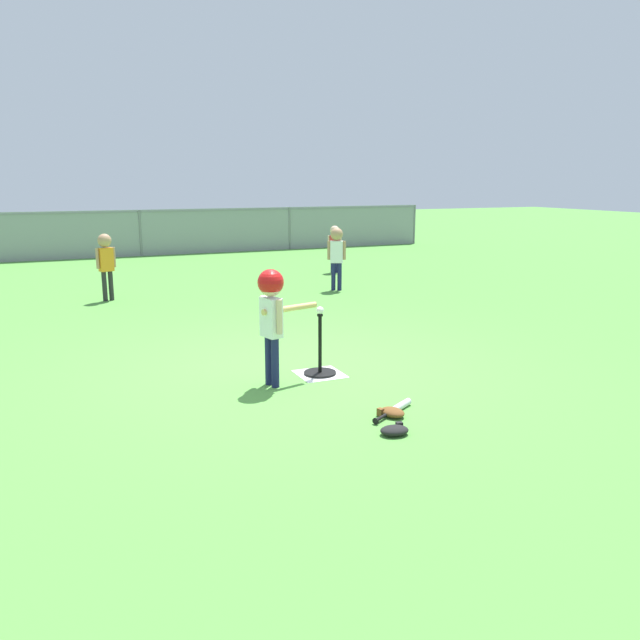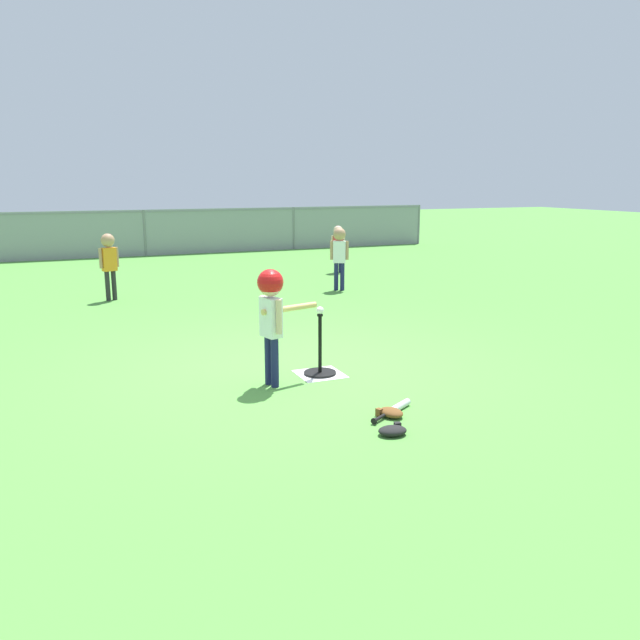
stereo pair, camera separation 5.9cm
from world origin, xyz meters
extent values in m
plane|color=#51933D|center=(0.00, 0.00, 0.00)|extent=(60.00, 60.00, 0.00)
cube|color=white|center=(0.14, -0.30, 0.00)|extent=(0.44, 0.44, 0.01)
cylinder|color=black|center=(0.14, -0.30, 0.01)|extent=(0.32, 0.32, 0.03)
cylinder|color=black|center=(0.14, -0.30, 0.32)|extent=(0.04, 0.04, 0.58)
cylinder|color=black|center=(0.14, -0.30, 0.60)|extent=(0.06, 0.06, 0.02)
sphere|color=white|center=(0.14, -0.30, 0.65)|extent=(0.07, 0.07, 0.07)
cylinder|color=#191E4C|center=(-0.43, -0.39, 0.23)|extent=(0.07, 0.07, 0.47)
cylinder|color=#191E4C|center=(-0.40, -0.49, 0.23)|extent=(0.07, 0.07, 0.47)
cube|color=white|center=(-0.41, -0.44, 0.65)|extent=(0.17, 0.23, 0.37)
cylinder|color=beige|center=(-0.45, -0.32, 0.68)|extent=(0.05, 0.05, 0.31)
cylinder|color=beige|center=(-0.38, -0.57, 0.68)|extent=(0.05, 0.05, 0.31)
sphere|color=beige|center=(-0.41, -0.44, 0.95)|extent=(0.21, 0.21, 0.21)
sphere|color=red|center=(-0.41, -0.44, 0.98)|extent=(0.24, 0.24, 0.24)
cylinder|color=#DBB266|center=(-0.21, -0.39, 0.71)|extent=(0.59, 0.21, 0.06)
cylinder|color=#191E4C|center=(2.40, 4.04, 0.24)|extent=(0.07, 0.07, 0.48)
cylinder|color=#191E4C|center=(2.31, 4.09, 0.24)|extent=(0.07, 0.07, 0.48)
cube|color=white|center=(2.36, 4.07, 0.67)|extent=(0.25, 0.21, 0.37)
cylinder|color=tan|center=(2.47, 4.00, 0.70)|extent=(0.05, 0.05, 0.32)
cylinder|color=tan|center=(2.24, 4.13, 0.70)|extent=(0.05, 0.05, 0.32)
sphere|color=tan|center=(2.36, 4.07, 0.97)|extent=(0.21, 0.21, 0.21)
cylinder|color=#191E4C|center=(3.28, 6.02, 0.21)|extent=(0.07, 0.07, 0.43)
cylinder|color=#191E4C|center=(3.19, 6.06, 0.21)|extent=(0.07, 0.07, 0.43)
cube|color=red|center=(3.24, 6.04, 0.60)|extent=(0.22, 0.19, 0.33)
cylinder|color=beige|center=(3.34, 5.99, 0.62)|extent=(0.05, 0.05, 0.29)
cylinder|color=beige|center=(3.13, 6.09, 0.62)|extent=(0.05, 0.05, 0.29)
sphere|color=beige|center=(3.24, 6.04, 0.87)|extent=(0.19, 0.19, 0.19)
cylinder|color=#262626|center=(-1.33, 4.65, 0.24)|extent=(0.07, 0.07, 0.47)
cylinder|color=#262626|center=(-1.43, 4.62, 0.24)|extent=(0.07, 0.07, 0.47)
cube|color=orange|center=(-1.38, 4.63, 0.66)|extent=(0.24, 0.18, 0.37)
cylinder|color=tan|center=(-1.25, 4.67, 0.68)|extent=(0.05, 0.05, 0.31)
cylinder|color=tan|center=(-1.50, 4.60, 0.68)|extent=(0.05, 0.05, 0.31)
sphere|color=tan|center=(-1.38, 4.63, 0.96)|extent=(0.21, 0.21, 0.21)
cylinder|color=silver|center=(0.37, -1.47, 0.03)|extent=(0.27, 0.19, 0.06)
cylinder|color=black|center=(0.13, -1.61, 0.03)|extent=(0.25, 0.17, 0.03)
cylinder|color=black|center=(0.01, -1.68, 0.03)|extent=(0.04, 0.05, 0.05)
ellipsoid|color=brown|center=(0.22, -1.58, 0.04)|extent=(0.22, 0.26, 0.07)
cube|color=brown|center=(0.13, -1.54, 0.04)|extent=(0.05, 0.06, 0.06)
ellipsoid|color=black|center=(0.04, -1.92, 0.04)|extent=(0.24, 0.19, 0.07)
cube|color=black|center=(0.12, -1.86, 0.04)|extent=(0.06, 0.05, 0.06)
cylinder|color=slate|center=(0.00, 10.64, 0.57)|extent=(0.06, 0.06, 1.15)
cylinder|color=slate|center=(4.00, 10.64, 0.57)|extent=(0.06, 0.06, 1.15)
cylinder|color=slate|center=(8.00, 10.64, 0.57)|extent=(0.06, 0.06, 1.15)
cube|color=gray|center=(0.00, 10.64, 1.09)|extent=(16.00, 0.03, 0.03)
cube|color=gray|center=(0.00, 10.64, 0.57)|extent=(16.00, 0.01, 1.15)
camera|label=1|loc=(-2.27, -5.81, 1.88)|focal=35.65mm
camera|label=2|loc=(-2.21, -5.83, 1.88)|focal=35.65mm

